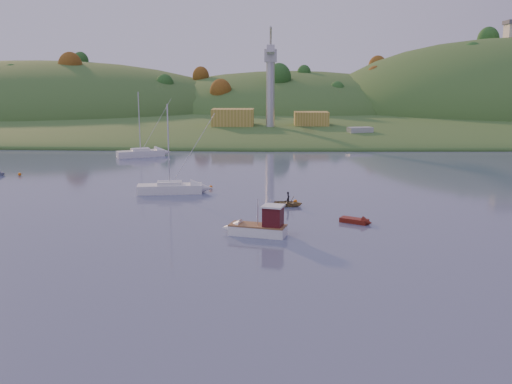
{
  "coord_description": "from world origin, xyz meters",
  "views": [
    {
      "loc": [
        1.87,
        -29.92,
        15.62
      ],
      "look_at": [
        0.32,
        34.53,
        2.55
      ],
      "focal_mm": 40.0,
      "sensor_mm": 36.0,
      "label": 1
    }
  ],
  "objects_px": {
    "fishing_boat": "(254,226)",
    "canoe": "(288,203)",
    "sailboat_far": "(141,153)",
    "sailboat_near": "(170,188)",
    "red_tender": "(360,221)"
  },
  "relations": [
    {
      "from": "sailboat_far",
      "to": "canoe",
      "type": "relative_size",
      "value": 3.61
    },
    {
      "from": "fishing_boat",
      "to": "sailboat_near",
      "type": "xyz_separation_m",
      "value": [
        -12.05,
        20.72,
        -0.17
      ]
    },
    {
      "from": "sailboat_far",
      "to": "canoe",
      "type": "height_order",
      "value": "sailboat_far"
    },
    {
      "from": "sailboat_near",
      "to": "canoe",
      "type": "xyz_separation_m",
      "value": [
        15.94,
        -7.57,
        -0.41
      ]
    },
    {
      "from": "sailboat_near",
      "to": "canoe",
      "type": "height_order",
      "value": "sailboat_near"
    },
    {
      "from": "fishing_boat",
      "to": "canoe",
      "type": "relative_size",
      "value": 1.98
    },
    {
      "from": "fishing_boat",
      "to": "red_tender",
      "type": "height_order",
      "value": "fishing_boat"
    },
    {
      "from": "fishing_boat",
      "to": "sailboat_near",
      "type": "height_order",
      "value": "sailboat_near"
    },
    {
      "from": "sailboat_near",
      "to": "red_tender",
      "type": "xyz_separation_m",
      "value": [
        23.46,
        -15.95,
        -0.52
      ]
    },
    {
      "from": "sailboat_near",
      "to": "red_tender",
      "type": "bearing_deg",
      "value": -41.96
    },
    {
      "from": "sailboat_near",
      "to": "sailboat_far",
      "type": "relative_size",
      "value": 0.95
    },
    {
      "from": "red_tender",
      "to": "sailboat_near",
      "type": "bearing_deg",
      "value": 176.74
    },
    {
      "from": "fishing_boat",
      "to": "canoe",
      "type": "height_order",
      "value": "fishing_boat"
    },
    {
      "from": "canoe",
      "to": "red_tender",
      "type": "relative_size",
      "value": 0.96
    },
    {
      "from": "fishing_boat",
      "to": "canoe",
      "type": "distance_m",
      "value": 13.72
    }
  ]
}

